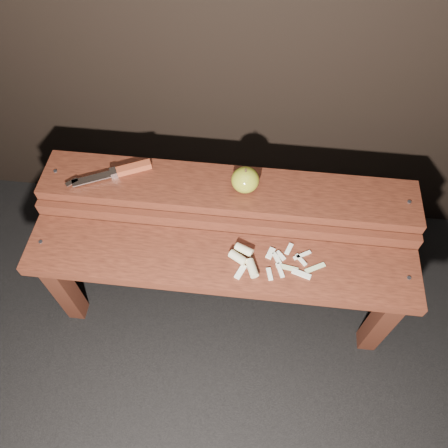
# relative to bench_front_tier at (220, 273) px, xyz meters

# --- Properties ---
(ground) EXTENTS (60.00, 60.00, 0.00)m
(ground) POSITION_rel_bench_front_tier_xyz_m (0.00, 0.06, -0.35)
(ground) COLOR black
(bench_front_tier) EXTENTS (1.20, 0.20, 0.42)m
(bench_front_tier) POSITION_rel_bench_front_tier_xyz_m (0.00, 0.00, 0.00)
(bench_front_tier) COLOR #39170E
(bench_front_tier) RESTS_ON ground
(bench_rear_tier) EXTENTS (1.20, 0.21, 0.50)m
(bench_rear_tier) POSITION_rel_bench_front_tier_xyz_m (0.00, 0.23, 0.06)
(bench_rear_tier) COLOR #39170E
(bench_rear_tier) RESTS_ON ground
(apple) EXTENTS (0.09, 0.09, 0.09)m
(apple) POSITION_rel_bench_front_tier_xyz_m (0.05, 0.23, 0.19)
(apple) COLOR olive
(apple) RESTS_ON bench_rear_tier
(knife) EXTENTS (0.26, 0.14, 0.02)m
(knife) POSITION_rel_bench_front_tier_xyz_m (-0.34, 0.25, 0.16)
(knife) COLOR #953C20
(knife) RESTS_ON bench_rear_tier
(apple_scraps) EXTENTS (0.29, 0.14, 0.03)m
(apple_scraps) POSITION_rel_bench_front_tier_xyz_m (0.11, 0.02, 0.08)
(apple_scraps) COLOR beige
(apple_scraps) RESTS_ON bench_front_tier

